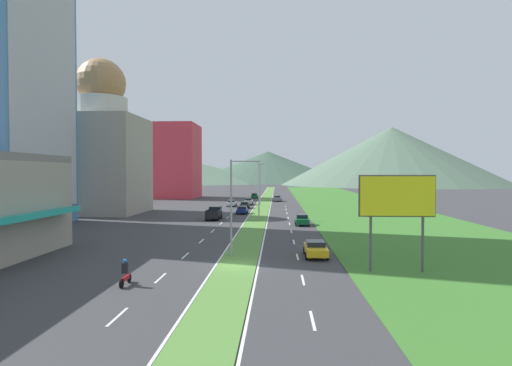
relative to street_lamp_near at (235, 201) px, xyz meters
name	(u,v)px	position (x,y,z in m)	size (l,w,h in m)	color
ground_plane	(237,266)	(0.52, -3.52, -5.08)	(600.00, 600.00, 0.00)	#38383A
grass_median	(263,206)	(0.52, 56.48, -5.05)	(3.20, 240.00, 0.06)	#518438
grass_verge_right	(354,206)	(21.12, 56.48, -5.05)	(24.00, 240.00, 0.06)	#387028
lane_dash_left_1	(118,317)	(-4.58, -15.61, -5.07)	(0.16, 2.80, 0.01)	silver
lane_dash_left_2	(161,278)	(-4.58, -7.69, -5.07)	(0.16, 2.80, 0.01)	silver
lane_dash_left_3	(185,256)	(-4.58, 0.23, -5.07)	(0.16, 2.80, 0.01)	silver
lane_dash_left_4	(201,241)	(-4.58, 8.14, -5.07)	(0.16, 2.80, 0.01)	silver
lane_dash_left_5	(213,231)	(-4.58, 16.06, -5.07)	(0.16, 2.80, 0.01)	silver
lane_dash_left_6	(221,223)	(-4.58, 23.98, -5.07)	(0.16, 2.80, 0.01)	silver
lane_dash_left_7	(228,218)	(-4.58, 31.89, -5.07)	(0.16, 2.80, 0.01)	silver
lane_dash_left_8	(233,213)	(-4.58, 39.81, -5.07)	(0.16, 2.80, 0.01)	silver
lane_dash_left_9	(237,209)	(-4.58, 47.72, -5.07)	(0.16, 2.80, 0.01)	silver
lane_dash_left_10	(240,206)	(-4.58, 55.64, -5.07)	(0.16, 2.80, 0.01)	silver
lane_dash_right_1	(313,320)	(5.62, -15.61, -5.07)	(0.16, 2.80, 0.01)	silver
lane_dash_right_2	(303,280)	(5.62, -7.69, -5.07)	(0.16, 2.80, 0.01)	silver
lane_dash_right_3	(297,257)	(5.62, 0.23, -5.07)	(0.16, 2.80, 0.01)	silver
lane_dash_right_4	(294,242)	(5.62, 8.14, -5.07)	(0.16, 2.80, 0.01)	silver
lane_dash_right_5	(291,231)	(5.62, 16.06, -5.07)	(0.16, 2.80, 0.01)	silver
lane_dash_right_6	(290,224)	(5.62, 23.98, -5.07)	(0.16, 2.80, 0.01)	silver
lane_dash_right_7	(288,218)	(5.62, 31.89, -5.07)	(0.16, 2.80, 0.01)	silver
lane_dash_right_8	(287,213)	(5.62, 39.81, -5.07)	(0.16, 2.80, 0.01)	silver
lane_dash_right_9	(286,209)	(5.62, 47.72, -5.07)	(0.16, 2.80, 0.01)	silver
lane_dash_right_10	(285,206)	(5.62, 55.64, -5.07)	(0.16, 2.80, 0.01)	silver
edge_line_median_left	(255,206)	(-1.23, 56.48, -5.07)	(0.16, 240.00, 0.01)	silver
edge_line_median_right	(271,206)	(2.27, 56.48, -5.07)	(0.16, 240.00, 0.01)	silver
domed_building	(102,149)	(-29.13, 38.61, 6.86)	(14.87, 14.87, 28.85)	#9E9384
midrise_colored	(172,161)	(-27.99, 85.16, 5.98)	(15.44, 15.44, 22.11)	#D83847
hill_far_left	(156,168)	(-92.78, 285.58, 6.30)	(199.84, 199.84, 22.75)	#516B56
hill_far_center	(268,167)	(-3.87, 288.38, 7.21)	(126.82, 126.82, 24.57)	#3D5647
hill_far_right	(391,156)	(74.58, 221.48, 12.93)	(136.77, 136.77, 36.02)	#516B56
street_lamp_near	(235,201)	(0.00, 0.00, 0.00)	(3.01, 0.44, 8.76)	#99999E
street_lamp_mid	(257,186)	(0.59, 28.92, 0.36)	(2.67, 0.45, 9.52)	#99999E
street_lamp_far	(261,182)	(0.10, 57.86, 0.43)	(2.76, 0.28, 9.63)	#99999E
billboard_roadside	(397,200)	(12.87, -5.09, 0.46)	(5.76, 0.28, 7.41)	#4C4C51
car_0	(254,196)	(-2.99, 85.08, -4.33)	(1.93, 4.40, 1.46)	#0C5128
car_1	(316,249)	(7.26, 0.40, -4.34)	(2.03, 4.31, 1.40)	yellow
car_2	(302,220)	(7.37, 22.55, -4.29)	(1.98, 4.03, 1.55)	#0C5128
car_3	(232,203)	(-6.47, 54.89, -4.34)	(1.95, 4.78, 1.42)	silver
car_4	(242,210)	(-2.67, 38.51, -4.34)	(2.02, 4.28, 1.43)	navy
car_5	(249,201)	(-2.96, 59.70, -4.27)	(1.88, 4.45, 1.60)	#B2B2B7
car_6	(245,205)	(-3.12, 50.09, -4.35)	(1.91, 4.27, 1.41)	black
car_7	(277,198)	(3.82, 71.72, -4.31)	(2.04, 4.09, 1.49)	slate
pickup_truck_0	(214,213)	(-6.46, 29.40, -4.09)	(2.18, 5.40, 2.00)	black
motorcycle_rider	(125,274)	(-6.39, -9.72, -4.33)	(0.36, 2.00, 1.80)	black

